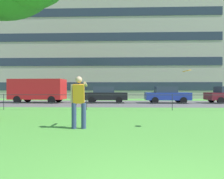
% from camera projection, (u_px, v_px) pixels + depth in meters
% --- Properties ---
extents(street_strip, '(80.00, 7.83, 0.01)m').
position_uv_depth(street_strip, '(126.00, 103.00, 17.59)').
color(street_strip, '#565454').
rests_on(street_strip, ground).
extents(park_fence, '(37.04, 0.04, 1.00)m').
position_uv_depth(park_fence, '(129.00, 99.00, 11.95)').
color(park_fence, '#232328').
rests_on(park_fence, ground).
extents(person_thrower, '(0.51, 0.82, 1.74)m').
position_uv_depth(person_thrower, '(79.00, 100.00, 6.44)').
color(person_thrower, navy).
rests_on(person_thrower, ground).
extents(frisbee, '(0.29, 0.29, 0.08)m').
position_uv_depth(frisbee, '(187.00, 71.00, 6.41)').
color(frisbee, orange).
extents(panel_van_center, '(5.07, 2.24, 2.24)m').
position_uv_depth(panel_van_center, '(38.00, 89.00, 18.36)').
color(panel_van_center, red).
rests_on(panel_van_center, ground).
extents(car_black_far_left, '(4.03, 1.87, 1.54)m').
position_uv_depth(car_black_far_left, '(105.00, 95.00, 18.16)').
color(car_black_far_left, black).
rests_on(car_black_far_left, ground).
extents(car_blue_far_right, '(4.02, 1.86, 1.54)m').
position_uv_depth(car_blue_far_right, '(167.00, 95.00, 17.88)').
color(car_blue_far_right, '#233899').
rests_on(car_blue_far_right, ground).
extents(apartment_building_background, '(39.14, 13.38, 20.21)m').
position_uv_depth(apartment_building_background, '(102.00, 36.00, 32.30)').
color(apartment_building_background, '#ADA393').
rests_on(apartment_building_background, ground).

